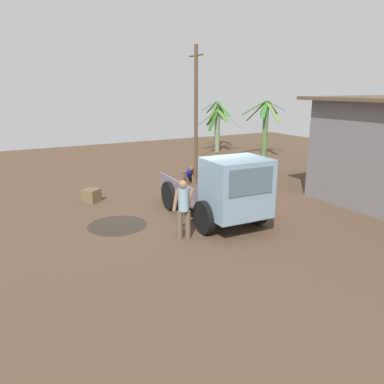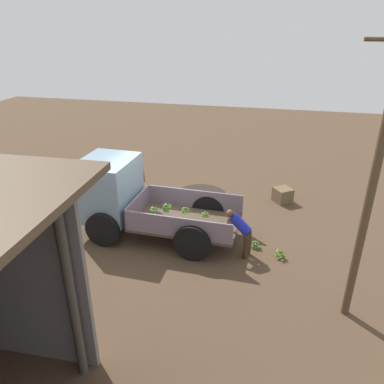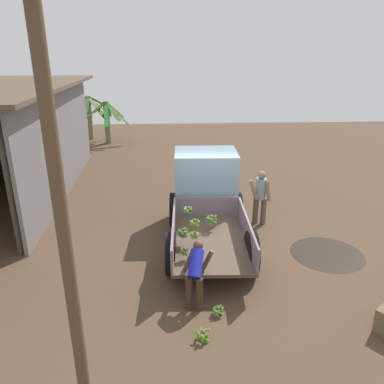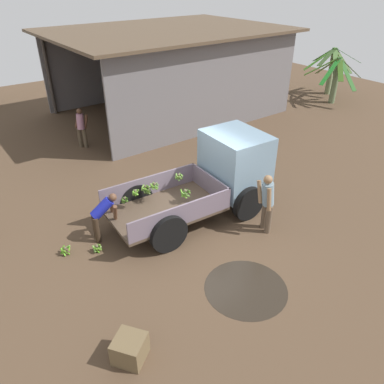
{
  "view_description": "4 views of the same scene",
  "coord_description": "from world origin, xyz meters",
  "px_view_note": "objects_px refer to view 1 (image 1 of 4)",
  "views": [
    {
      "loc": [
        10.0,
        -6.05,
        4.13
      ],
      "look_at": [
        0.29,
        -0.73,
        1.03
      ],
      "focal_mm": 35.0,
      "sensor_mm": 36.0,
      "label": 1
    },
    {
      "loc": [
        -3.14,
        9.15,
        5.74
      ],
      "look_at": [
        -0.92,
        -0.38,
        1.22
      ],
      "focal_mm": 35.0,
      "sensor_mm": 36.0,
      "label": 2
    },
    {
      "loc": [
        -8.84,
        1.09,
        4.85
      ],
      "look_at": [
        -0.23,
        0.59,
        1.6
      ],
      "focal_mm": 35.0,
      "sensor_mm": 36.0,
      "label": 3
    },
    {
      "loc": [
        -5.1,
        -7.07,
        6.07
      ],
      "look_at": [
        -0.54,
        -0.58,
        1.33
      ],
      "focal_mm": 35.0,
      "sensor_mm": 36.0,
      "label": 4
    }
  ],
  "objects_px": {
    "utility_pole": "(196,113)",
    "wooden_crate_0": "(91,196)",
    "banana_bunch_on_ground_0": "(176,187)",
    "cargo_truck": "(228,190)",
    "banana_bunch_on_ground_1": "(175,192)",
    "person_bystander_near_shed": "(333,168)",
    "person_foreground_visitor": "(183,207)",
    "person_worker_loading": "(189,178)"
  },
  "relations": [
    {
      "from": "person_worker_loading",
      "to": "banana_bunch_on_ground_0",
      "type": "xyz_separation_m",
      "value": [
        -1.08,
        -0.06,
        -0.61
      ]
    },
    {
      "from": "cargo_truck",
      "to": "banana_bunch_on_ground_1",
      "type": "bearing_deg",
      "value": -179.5
    },
    {
      "from": "person_worker_loading",
      "to": "person_bystander_near_shed",
      "type": "height_order",
      "value": "person_bystander_near_shed"
    },
    {
      "from": "person_foreground_visitor",
      "to": "wooden_crate_0",
      "type": "height_order",
      "value": "person_foreground_visitor"
    },
    {
      "from": "utility_pole",
      "to": "cargo_truck",
      "type": "bearing_deg",
      "value": -20.54
    },
    {
      "from": "utility_pole",
      "to": "person_worker_loading",
      "type": "bearing_deg",
      "value": -34.27
    },
    {
      "from": "banana_bunch_on_ground_1",
      "to": "wooden_crate_0",
      "type": "height_order",
      "value": "wooden_crate_0"
    },
    {
      "from": "cargo_truck",
      "to": "person_foreground_visitor",
      "type": "height_order",
      "value": "cargo_truck"
    },
    {
      "from": "cargo_truck",
      "to": "banana_bunch_on_ground_1",
      "type": "distance_m",
      "value": 3.97
    },
    {
      "from": "person_bystander_near_shed",
      "to": "cargo_truck",
      "type": "bearing_deg",
      "value": -120.66
    },
    {
      "from": "wooden_crate_0",
      "to": "cargo_truck",
      "type": "bearing_deg",
      "value": 33.87
    },
    {
      "from": "person_worker_loading",
      "to": "person_bystander_near_shed",
      "type": "xyz_separation_m",
      "value": [
        1.73,
        5.98,
        0.11
      ]
    },
    {
      "from": "cargo_truck",
      "to": "utility_pole",
      "type": "relative_size",
      "value": 0.78
    },
    {
      "from": "utility_pole",
      "to": "person_worker_loading",
      "type": "relative_size",
      "value": 4.65
    },
    {
      "from": "person_worker_loading",
      "to": "banana_bunch_on_ground_0",
      "type": "relative_size",
      "value": 4.41
    },
    {
      "from": "person_bystander_near_shed",
      "to": "banana_bunch_on_ground_0",
      "type": "distance_m",
      "value": 6.69
    },
    {
      "from": "person_foreground_visitor",
      "to": "banana_bunch_on_ground_1",
      "type": "relative_size",
      "value": 7.22
    },
    {
      "from": "person_foreground_visitor",
      "to": "banana_bunch_on_ground_0",
      "type": "bearing_deg",
      "value": -8.25
    },
    {
      "from": "cargo_truck",
      "to": "banana_bunch_on_ground_0",
      "type": "relative_size",
      "value": 15.93
    },
    {
      "from": "person_foreground_visitor",
      "to": "banana_bunch_on_ground_0",
      "type": "distance_m",
      "value": 5.22
    },
    {
      "from": "cargo_truck",
      "to": "person_foreground_visitor",
      "type": "bearing_deg",
      "value": -80.36
    },
    {
      "from": "person_foreground_visitor",
      "to": "banana_bunch_on_ground_1",
      "type": "bearing_deg",
      "value": -7.58
    },
    {
      "from": "person_worker_loading",
      "to": "banana_bunch_on_ground_0",
      "type": "distance_m",
      "value": 1.24
    },
    {
      "from": "banana_bunch_on_ground_0",
      "to": "utility_pole",
      "type": "bearing_deg",
      "value": 128.7
    },
    {
      "from": "utility_pole",
      "to": "person_foreground_visitor",
      "type": "distance_m",
      "value": 7.52
    },
    {
      "from": "utility_pole",
      "to": "wooden_crate_0",
      "type": "distance_m",
      "value": 6.11
    },
    {
      "from": "person_bystander_near_shed",
      "to": "banana_bunch_on_ground_0",
      "type": "xyz_separation_m",
      "value": [
        -2.8,
        -6.04,
        -0.72
      ]
    },
    {
      "from": "person_foreground_visitor",
      "to": "person_worker_loading",
      "type": "relative_size",
      "value": 1.32
    },
    {
      "from": "person_foreground_visitor",
      "to": "person_worker_loading",
      "type": "xyz_separation_m",
      "value": [
        -3.64,
        2.14,
        -0.18
      ]
    },
    {
      "from": "person_worker_loading",
      "to": "wooden_crate_0",
      "type": "relative_size",
      "value": 2.35
    },
    {
      "from": "cargo_truck",
      "to": "wooden_crate_0",
      "type": "distance_m",
      "value": 5.52
    },
    {
      "from": "person_foreground_visitor",
      "to": "banana_bunch_on_ground_0",
      "type": "xyz_separation_m",
      "value": [
        -4.72,
        2.08,
        -0.79
      ]
    },
    {
      "from": "banana_bunch_on_ground_0",
      "to": "cargo_truck",
      "type": "bearing_deg",
      "value": -5.94
    },
    {
      "from": "person_foreground_visitor",
      "to": "banana_bunch_on_ground_1",
      "type": "distance_m",
      "value": 4.47
    },
    {
      "from": "person_foreground_visitor",
      "to": "wooden_crate_0",
      "type": "xyz_separation_m",
      "value": [
        -4.73,
        -1.42,
        -0.69
      ]
    },
    {
      "from": "cargo_truck",
      "to": "banana_bunch_on_ground_0",
      "type": "bearing_deg",
      "value": 176.28
    },
    {
      "from": "cargo_truck",
      "to": "wooden_crate_0",
      "type": "xyz_separation_m",
      "value": [
        -4.52,
        -3.03,
        -0.9
      ]
    },
    {
      "from": "utility_pole",
      "to": "banana_bunch_on_ground_0",
      "type": "height_order",
      "value": "utility_pole"
    },
    {
      "from": "banana_bunch_on_ground_0",
      "to": "wooden_crate_0",
      "type": "relative_size",
      "value": 0.53
    },
    {
      "from": "cargo_truck",
      "to": "person_foreground_visitor",
      "type": "distance_m",
      "value": 1.64
    },
    {
      "from": "utility_pole",
      "to": "wooden_crate_0",
      "type": "height_order",
      "value": "utility_pole"
    },
    {
      "from": "banana_bunch_on_ground_0",
      "to": "banana_bunch_on_ground_1",
      "type": "relative_size",
      "value": 1.24
    }
  ]
}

